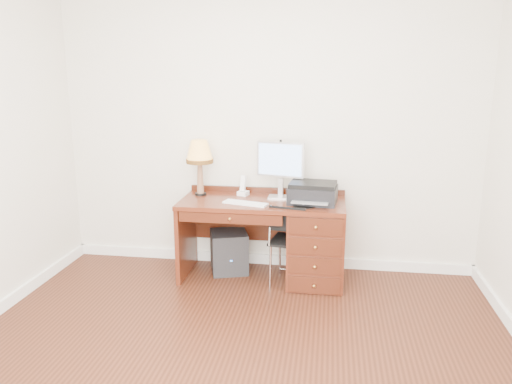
% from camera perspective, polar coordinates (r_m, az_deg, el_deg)
% --- Properties ---
extents(ground, '(4.00, 4.00, 0.00)m').
position_cam_1_polar(ground, '(3.57, -2.52, -18.50)').
color(ground, black).
rests_on(ground, ground).
extents(room_shell, '(4.00, 4.00, 4.00)m').
position_cam_1_polar(room_shell, '(4.09, -0.80, -13.25)').
color(room_shell, silver).
rests_on(room_shell, ground).
extents(desk, '(1.50, 0.67, 0.75)m').
position_cam_1_polar(desk, '(4.62, 4.71, -5.15)').
color(desk, '#572112').
rests_on(desk, ground).
extents(monitor, '(0.45, 0.19, 0.52)m').
position_cam_1_polar(monitor, '(4.61, 2.73, 3.37)').
color(monitor, silver).
rests_on(monitor, desk).
extents(keyboard, '(0.42, 0.22, 0.02)m').
position_cam_1_polar(keyboard, '(4.43, -1.21, -1.29)').
color(keyboard, white).
rests_on(keyboard, desk).
extents(mouse_pad, '(0.20, 0.20, 0.04)m').
position_cam_1_polar(mouse_pad, '(4.39, 5.53, -1.45)').
color(mouse_pad, black).
rests_on(mouse_pad, desk).
extents(printer, '(0.45, 0.37, 0.19)m').
position_cam_1_polar(printer, '(4.49, 6.52, -0.07)').
color(printer, black).
rests_on(printer, desk).
extents(leg_lamp, '(0.26, 0.26, 0.52)m').
position_cam_1_polar(leg_lamp, '(4.71, -6.46, 4.22)').
color(leg_lamp, black).
rests_on(leg_lamp, desk).
extents(phone, '(0.11, 0.11, 0.19)m').
position_cam_1_polar(phone, '(4.73, -1.48, 0.30)').
color(phone, white).
rests_on(phone, desk).
extents(pen_cup, '(0.08, 0.08, 0.10)m').
position_cam_1_polar(pen_cup, '(4.71, 6.15, 0.09)').
color(pen_cup, black).
rests_on(pen_cup, desk).
extents(chair, '(0.42, 0.42, 0.76)m').
position_cam_1_polar(chair, '(4.47, 4.05, -5.12)').
color(chair, black).
rests_on(chair, ground).
extents(equipment_box, '(0.43, 0.43, 0.40)m').
position_cam_1_polar(equipment_box, '(4.87, -3.10, -6.82)').
color(equipment_box, black).
rests_on(equipment_box, ground).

